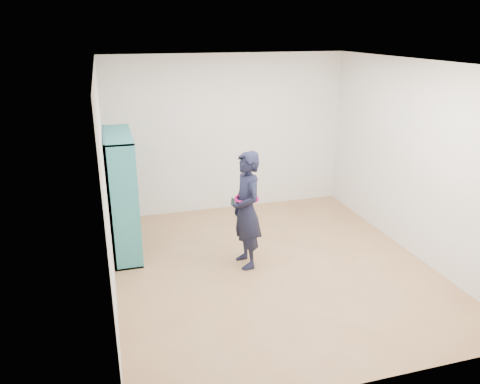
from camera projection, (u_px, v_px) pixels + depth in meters
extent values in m
plane|color=#996945|center=(272.00, 266.00, 6.17)|extent=(4.50, 4.50, 0.00)
plane|color=white|center=(277.00, 63.00, 5.30)|extent=(4.50, 4.50, 0.00)
cube|color=silver|center=(106.00, 187.00, 5.21)|extent=(0.02, 4.50, 2.60)
cube|color=silver|center=(415.00, 160.00, 6.26)|extent=(0.02, 4.50, 2.60)
cube|color=silver|center=(228.00, 134.00, 7.77)|extent=(4.00, 0.02, 2.60)
cube|color=silver|center=(372.00, 252.00, 3.70)|extent=(4.00, 0.02, 2.60)
cube|color=teal|center=(125.00, 210.00, 5.81)|extent=(0.37, 0.03, 1.67)
cube|color=teal|center=(120.00, 180.00, 6.92)|extent=(0.37, 0.03, 1.67)
cube|color=teal|center=(127.00, 248.00, 6.64)|extent=(0.37, 1.25, 0.03)
cube|color=teal|center=(117.00, 135.00, 6.09)|extent=(0.37, 1.25, 0.03)
cube|color=teal|center=(109.00, 195.00, 6.32)|extent=(0.03, 1.25, 1.67)
cube|color=teal|center=(123.00, 199.00, 6.19)|extent=(0.34, 0.03, 1.62)
cube|color=teal|center=(121.00, 189.00, 6.55)|extent=(0.34, 0.03, 1.62)
cube|color=teal|center=(125.00, 221.00, 6.50)|extent=(0.34, 1.20, 0.03)
cube|color=teal|center=(122.00, 194.00, 6.37)|extent=(0.34, 1.20, 0.03)
cube|color=teal|center=(120.00, 165.00, 6.23)|extent=(0.34, 1.20, 0.03)
cube|color=beige|center=(130.00, 256.00, 6.25)|extent=(0.23, 0.15, 0.09)
cube|color=black|center=(128.00, 223.00, 6.04)|extent=(0.19, 0.17, 0.28)
cube|color=maroon|center=(126.00, 194.00, 5.91)|extent=(0.19, 0.17, 0.27)
cube|color=silver|center=(122.00, 169.00, 5.85)|extent=(0.23, 0.15, 0.09)
cube|color=navy|center=(129.00, 238.00, 6.53)|extent=(0.19, 0.17, 0.30)
cube|color=brown|center=(126.00, 211.00, 6.40)|extent=(0.19, 0.17, 0.31)
cube|color=#BFB28C|center=(123.00, 190.00, 6.35)|extent=(0.23, 0.15, 0.09)
cube|color=#26594C|center=(121.00, 157.00, 6.14)|extent=(0.19, 0.17, 0.24)
cube|color=beige|center=(127.00, 229.00, 6.90)|extent=(0.19, 0.17, 0.26)
cube|color=black|center=(124.00, 208.00, 6.85)|extent=(0.23, 0.15, 0.06)
cube|color=maroon|center=(122.00, 177.00, 6.64)|extent=(0.19, 0.17, 0.25)
cube|color=silver|center=(120.00, 149.00, 6.50)|extent=(0.19, 0.17, 0.25)
imported|color=black|center=(247.00, 210.00, 5.97)|extent=(0.41, 0.59, 1.54)
torus|color=#A40C55|center=(247.00, 199.00, 5.92)|extent=(0.34, 0.34, 0.04)
cube|color=silver|center=(233.00, 202.00, 5.97)|extent=(0.04, 0.09, 0.13)
cube|color=black|center=(233.00, 202.00, 5.97)|extent=(0.04, 0.08, 0.13)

